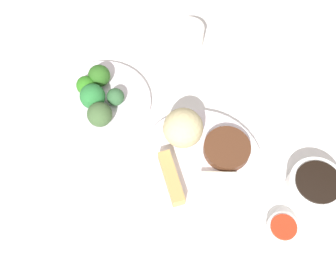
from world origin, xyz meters
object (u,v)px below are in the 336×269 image
(broccoli_plate, at_px, (101,103))
(soy_sauce_bowl, at_px, (315,186))
(main_plate, at_px, (199,166))
(sauce_ramekin_sweet_and_sour, at_px, (282,229))
(teacup, at_px, (188,37))

(broccoli_plate, height_order, soy_sauce_bowl, soy_sauce_bowl)
(main_plate, xyz_separation_m, broccoli_plate, (-0.07, -0.25, -0.00))
(soy_sauce_bowl, bearing_deg, sauce_ramekin_sweet_and_sour, -22.32)
(teacup, bearing_deg, soy_sauce_bowl, 51.98)
(soy_sauce_bowl, distance_m, teacup, 0.44)
(main_plate, bearing_deg, sauce_ramekin_sweet_and_sour, 68.14)
(soy_sauce_bowl, height_order, sauce_ramekin_sweet_and_sour, soy_sauce_bowl)
(main_plate, bearing_deg, soy_sauce_bowl, 96.71)
(main_plate, distance_m, soy_sauce_bowl, 0.23)
(sauce_ramekin_sweet_and_sour, xyz_separation_m, teacup, (-0.37, -0.30, 0.02))
(broccoli_plate, bearing_deg, teacup, 149.63)
(main_plate, relative_size, broccoli_plate, 1.17)
(sauce_ramekin_sweet_and_sour, relative_size, teacup, 0.86)
(sauce_ramekin_sweet_and_sour, bearing_deg, broccoli_plate, -108.85)
(teacup, bearing_deg, broccoli_plate, -30.37)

